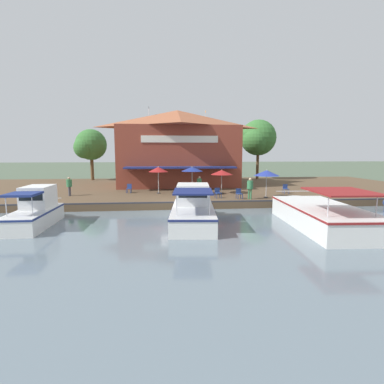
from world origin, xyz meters
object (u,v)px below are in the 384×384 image
patio_umbrella_back_row (267,173)px  cafe_chair_facing_river (129,188)px  tree_upstream_bank (90,146)px  motorboat_distant_upstream (193,209)px  tree_behind_restaurant (258,139)px  patio_umbrella_near_quay_edge (158,170)px  person_mid_patio (199,183)px  person_at_quay_edge (69,184)px  waterfront_restaurant (178,147)px  patio_umbrella_mid_patio_right (222,172)px  cafe_chair_under_first_umbrella (286,188)px  motorboat_far_downstream (316,212)px  cafe_chair_mid_patio (239,193)px  cafe_chair_beside_entrance (218,192)px  motorboat_outer_channel (38,211)px  patio_umbrella_by_entrance (192,169)px  person_near_entrance (250,186)px

patio_umbrella_back_row → cafe_chair_facing_river: patio_umbrella_back_row is taller
cafe_chair_facing_river → tree_upstream_bank: size_ratio=0.12×
motorboat_distant_upstream → tree_behind_restaurant: bearing=153.4°
patio_umbrella_near_quay_edge → motorboat_distant_upstream: patio_umbrella_near_quay_edge is taller
person_mid_patio → motorboat_distant_upstream: bearing=-9.6°
tree_behind_restaurant → person_at_quay_edge: bearing=-56.6°
waterfront_restaurant → patio_umbrella_mid_patio_right: size_ratio=6.16×
cafe_chair_under_first_umbrella → patio_umbrella_mid_patio_right: bearing=-94.3°
patio_umbrella_near_quay_edge → person_mid_patio: bearing=86.3°
patio_umbrella_near_quay_edge → cafe_chair_facing_river: patio_umbrella_near_quay_edge is taller
patio_umbrella_mid_patio_right → person_at_quay_edge: 13.69m
motorboat_distant_upstream → motorboat_far_downstream: bearing=80.2°
cafe_chair_mid_patio → cafe_chair_facing_river: (-4.55, -9.46, 0.00)m
cafe_chair_beside_entrance → cafe_chair_facing_river: bearing=-116.9°
patio_umbrella_back_row → motorboat_far_downstream: patio_umbrella_back_row is taller
motorboat_far_downstream → cafe_chair_mid_patio: bearing=-155.5°
patio_umbrella_back_row → patio_umbrella_near_quay_edge: bearing=-111.2°
cafe_chair_beside_entrance → tree_upstream_bank: tree_upstream_bank is taller
patio_umbrella_back_row → cafe_chair_mid_patio: (0.40, -2.44, -1.62)m
motorboat_distant_upstream → patio_umbrella_mid_patio_right: bearing=157.8°
person_at_quay_edge → tree_upstream_bank: tree_upstream_bank is taller
waterfront_restaurant → cafe_chair_facing_river: size_ratio=16.26×
cafe_chair_beside_entrance → tree_behind_restaurant: bearing=152.6°
patio_umbrella_back_row → tree_behind_restaurant: bearing=164.9°
motorboat_outer_channel → motorboat_distant_upstream: bearing=89.4°
patio_umbrella_by_entrance → person_near_entrance: size_ratio=1.46×
person_mid_patio → cafe_chair_mid_patio: bearing=37.8°
tree_behind_restaurant → cafe_chair_beside_entrance: bearing=-27.4°
patio_umbrella_back_row → motorboat_outer_channel: patio_umbrella_back_row is taller
waterfront_restaurant → patio_umbrella_by_entrance: waterfront_restaurant is taller
waterfront_restaurant → tree_upstream_bank: (-6.41, -11.62, 0.30)m
patio_umbrella_mid_patio_right → cafe_chair_under_first_umbrella: size_ratio=2.64×
motorboat_distant_upstream → motorboat_outer_channel: bearing=-90.6°
cafe_chair_facing_river → motorboat_far_downstream: 16.89m
cafe_chair_mid_patio → motorboat_distant_upstream: motorboat_distant_upstream is taller
cafe_chair_facing_river → person_near_entrance: size_ratio=0.48×
patio_umbrella_near_quay_edge → cafe_chair_facing_river: size_ratio=2.95×
patio_umbrella_by_entrance → person_at_quay_edge: 10.94m
cafe_chair_under_first_umbrella → tree_upstream_bank: bearing=-125.8°
patio_umbrella_mid_patio_right → motorboat_distant_upstream: patio_umbrella_mid_patio_right is taller
motorboat_distant_upstream → cafe_chair_mid_patio: bearing=141.2°
patio_umbrella_back_row → motorboat_outer_channel: size_ratio=0.41×
cafe_chair_under_first_umbrella → person_mid_patio: (-0.88, -8.05, 0.51)m
patio_umbrella_by_entrance → patio_umbrella_near_quay_edge: 3.26m
patio_umbrella_back_row → person_near_entrance: size_ratio=1.36×
motorboat_distant_upstream → tree_behind_restaurant: tree_behind_restaurant is taller
tree_behind_restaurant → cafe_chair_facing_river: bearing=-52.2°
cafe_chair_beside_entrance → tree_upstream_bank: bearing=-140.6°
cafe_chair_under_first_umbrella → person_near_entrance: (3.07, -4.35, 0.63)m
patio_umbrella_by_entrance → patio_umbrella_near_quay_edge: (-1.17, -3.04, -0.08)m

